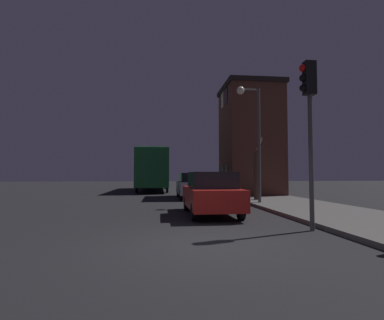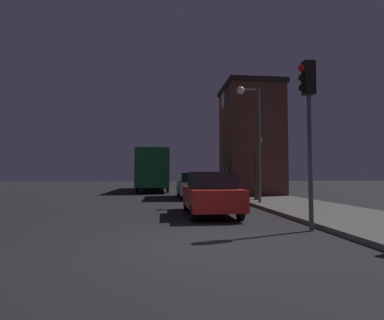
{
  "view_description": "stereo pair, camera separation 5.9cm",
  "coord_description": "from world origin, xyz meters",
  "px_view_note": "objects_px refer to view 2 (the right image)",
  "views": [
    {
      "loc": [
        -0.93,
        -6.24,
        1.46
      ],
      "look_at": [
        0.64,
        8.28,
        2.18
      ],
      "focal_mm": 28.0,
      "sensor_mm": 36.0,
      "label": 1
    },
    {
      "loc": [
        -0.88,
        -6.25,
        1.46
      ],
      "look_at": [
        0.64,
        8.28,
        2.18
      ],
      "focal_mm": 28.0,
      "sensor_mm": 36.0,
      "label": 2
    }
  ],
  "objects_px": {
    "bus": "(154,167)",
    "car_mid_lane": "(194,185)",
    "bare_tree": "(257,170)",
    "car_near_lane": "(210,193)",
    "traffic_light": "(308,109)",
    "streetlamp": "(253,125)"
  },
  "relations": [
    {
      "from": "streetlamp",
      "to": "bus",
      "type": "height_order",
      "value": "streetlamp"
    },
    {
      "from": "bare_tree",
      "to": "car_near_lane",
      "type": "height_order",
      "value": "bare_tree"
    },
    {
      "from": "bus",
      "to": "traffic_light",
      "type": "bearing_deg",
      "value": -77.48
    },
    {
      "from": "bus",
      "to": "car_mid_lane",
      "type": "distance_m",
      "value": 10.01
    },
    {
      "from": "bus",
      "to": "car_mid_lane",
      "type": "relative_size",
      "value": 2.64
    },
    {
      "from": "traffic_light",
      "to": "bus",
      "type": "distance_m",
      "value": 20.92
    },
    {
      "from": "bus",
      "to": "car_near_lane",
      "type": "height_order",
      "value": "bus"
    },
    {
      "from": "traffic_light",
      "to": "bare_tree",
      "type": "distance_m",
      "value": 8.38
    },
    {
      "from": "traffic_light",
      "to": "car_near_lane",
      "type": "height_order",
      "value": "traffic_light"
    },
    {
      "from": "bus",
      "to": "car_mid_lane",
      "type": "height_order",
      "value": "bus"
    },
    {
      "from": "traffic_light",
      "to": "car_mid_lane",
      "type": "height_order",
      "value": "traffic_light"
    },
    {
      "from": "streetlamp",
      "to": "car_near_lane",
      "type": "bearing_deg",
      "value": -129.45
    },
    {
      "from": "car_near_lane",
      "to": "streetlamp",
      "type": "bearing_deg",
      "value": 50.55
    },
    {
      "from": "bare_tree",
      "to": "car_near_lane",
      "type": "distance_m",
      "value": 5.95
    },
    {
      "from": "traffic_light",
      "to": "car_near_lane",
      "type": "bearing_deg",
      "value": 122.1
    },
    {
      "from": "streetlamp",
      "to": "traffic_light",
      "type": "height_order",
      "value": "streetlamp"
    },
    {
      "from": "traffic_light",
      "to": "bus",
      "type": "bearing_deg",
      "value": 102.52
    },
    {
      "from": "streetlamp",
      "to": "bare_tree",
      "type": "xyz_separation_m",
      "value": [
        0.74,
        1.63,
        -2.15
      ]
    },
    {
      "from": "bus",
      "to": "car_mid_lane",
      "type": "xyz_separation_m",
      "value": [
        2.66,
        -9.56,
        -1.35
      ]
    },
    {
      "from": "car_near_lane",
      "to": "traffic_light",
      "type": "bearing_deg",
      "value": -57.9
    },
    {
      "from": "bare_tree",
      "to": "car_mid_lane",
      "type": "distance_m",
      "value": 4.25
    },
    {
      "from": "car_mid_lane",
      "to": "bus",
      "type": "bearing_deg",
      "value": 105.58
    }
  ]
}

